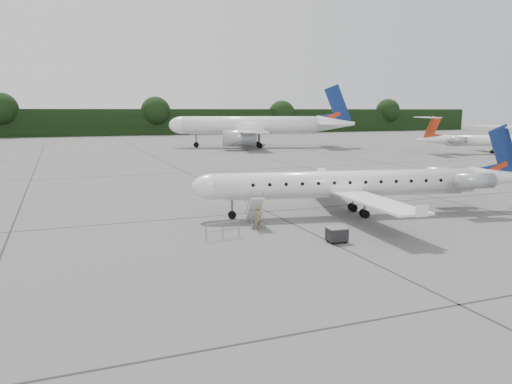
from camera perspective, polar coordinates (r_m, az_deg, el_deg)
name	(u,v)px	position (r m, az deg, el deg)	size (l,w,h in m)	color
ground	(364,225)	(34.32, 12.28, -3.73)	(320.00, 320.00, 0.00)	#5E5E5C
treeline	(125,122)	(158.89, -14.78, 7.72)	(260.00, 4.00, 8.00)	black
main_regional_jet	(348,171)	(36.98, 10.45, 2.38)	(25.36, 18.26, 6.50)	white
airstair	(255,210)	(33.34, -0.16, -2.10)	(0.85, 2.49, 2.04)	white
passenger	(258,218)	(32.04, 0.27, -2.99)	(0.58, 0.38, 1.58)	olive
safety_railing	(223,231)	(29.97, -3.82, -4.44)	(2.20, 0.08, 1.00)	gray
baggage_cart	(337,234)	(29.52, 9.22, -4.81)	(1.10, 0.89, 0.95)	black
bg_narrowbody	(250,116)	(103.40, -0.65, 8.64)	(35.48, 25.54, 12.74)	white
bg_regional_right	(502,135)	(97.83, 26.31, 5.83)	(25.08, 18.06, 6.58)	white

